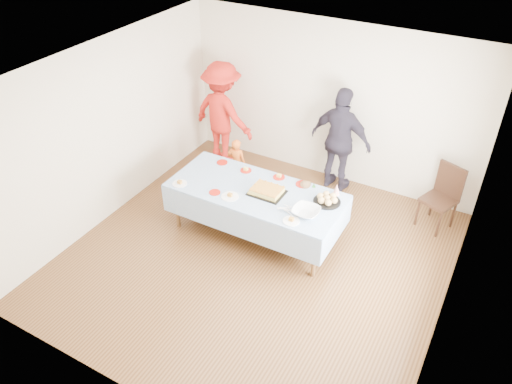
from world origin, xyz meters
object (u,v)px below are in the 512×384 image
dining_chair (443,193)px  adult_left (222,113)px  party_table (256,193)px  birthday_cake (267,191)px

dining_chair → adult_left: adult_left is taller
party_table → birthday_cake: (0.18, 0.01, 0.10)m
party_table → adult_left: 2.22m
party_table → adult_left: bearing=134.3°
party_table → dining_chair: bearing=33.8°
adult_left → dining_chair: bearing=-172.5°
party_table → dining_chair: 2.80m
party_table → dining_chair: size_ratio=2.47×
party_table → birthday_cake: bearing=2.6°
dining_chair → party_table: bearing=-124.5°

